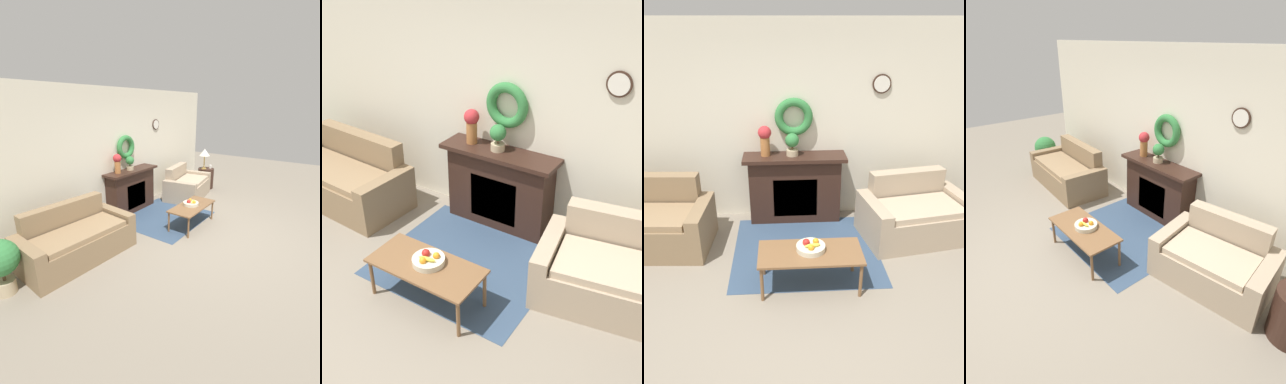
% 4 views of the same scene
% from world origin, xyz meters
% --- Properties ---
extents(ground_plane, '(16.00, 16.00, 0.00)m').
position_xyz_m(ground_plane, '(0.00, 0.00, 0.00)').
color(ground_plane, gray).
extents(floor_rug, '(1.80, 1.61, 0.01)m').
position_xyz_m(floor_rug, '(0.13, 1.41, 0.00)').
color(floor_rug, '#334760').
rests_on(floor_rug, ground_plane).
extents(wall_back, '(6.80, 0.18, 2.70)m').
position_xyz_m(wall_back, '(0.00, 2.47, 1.35)').
color(wall_back, beige).
rests_on(wall_back, ground_plane).
extents(fireplace, '(1.40, 0.41, 0.98)m').
position_xyz_m(fireplace, '(0.03, 2.26, 0.49)').
color(fireplace, '#331E16').
rests_on(fireplace, ground_plane).
extents(loveseat_right, '(1.50, 1.08, 0.82)m').
position_xyz_m(loveseat_right, '(1.60, 1.69, 0.30)').
color(loveseat_right, tan).
rests_on(loveseat_right, ground_plane).
extents(coffee_table, '(1.10, 0.51, 0.43)m').
position_xyz_m(coffee_table, '(0.13, 0.73, 0.39)').
color(coffee_table, brown).
rests_on(coffee_table, ground_plane).
extents(fruit_bowl, '(0.31, 0.31, 0.12)m').
position_xyz_m(fruit_bowl, '(0.14, 0.76, 0.47)').
color(fruit_bowl, beige).
rests_on(fruit_bowl, coffee_table).
extents(vase_on_mantel_left, '(0.18, 0.18, 0.41)m').
position_xyz_m(vase_on_mantel_left, '(-0.36, 2.27, 1.21)').
color(vase_on_mantel_left, '#AD6B38').
rests_on(vase_on_mantel_left, fireplace).
extents(potted_plant_on_mantel, '(0.19, 0.19, 0.31)m').
position_xyz_m(potted_plant_on_mantel, '(-0.00, 2.25, 1.15)').
color(potted_plant_on_mantel, tan).
rests_on(potted_plant_on_mantel, fireplace).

